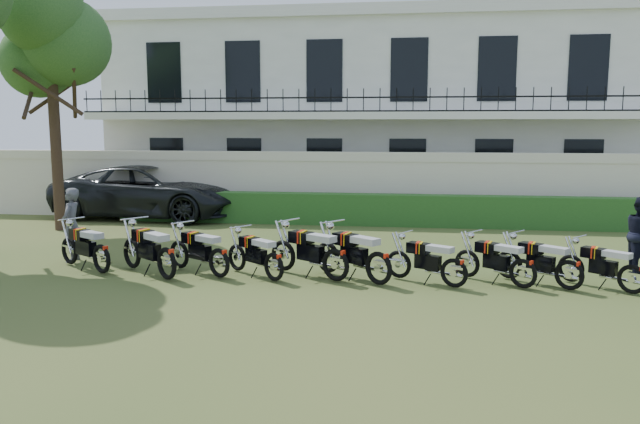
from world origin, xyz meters
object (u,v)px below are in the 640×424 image
(motorcycle_8, at_px, (570,268))
(motorcycle_3, at_px, (274,260))
(motorcycle_2, at_px, (219,256))
(tree_west_near, at_px, (50,32))
(motorcycle_1, at_px, (167,255))
(motorcycle_5, at_px, (379,260))
(motorcycle_9, at_px, (633,272))
(motorcycle_4, at_px, (336,257))
(motorcycle_6, at_px, (454,266))
(inspector, at_px, (71,225))
(suv, at_px, (150,192))
(motorcycle_0, at_px, (101,252))
(motorcycle_7, at_px, (523,266))

(motorcycle_8, bearing_deg, motorcycle_3, 128.61)
(motorcycle_2, bearing_deg, tree_west_near, 83.72)
(motorcycle_1, height_order, motorcycle_5, motorcycle_1)
(motorcycle_1, relative_size, motorcycle_9, 1.26)
(motorcycle_1, height_order, motorcycle_9, motorcycle_1)
(motorcycle_4, bearing_deg, motorcycle_6, -62.66)
(motorcycle_3, xyz_separation_m, motorcycle_5, (2.14, -0.02, 0.07))
(motorcycle_6, height_order, inspector, inspector)
(motorcycle_1, relative_size, motorcycle_5, 1.01)
(motorcycle_4, height_order, motorcycle_5, same)
(motorcycle_6, distance_m, suv, 12.69)
(motorcycle_5, bearing_deg, motorcycle_0, 126.70)
(motorcycle_5, bearing_deg, inspector, 118.12)
(motorcycle_6, xyz_separation_m, motorcycle_7, (1.33, 0.13, 0.00))
(motorcycle_4, xyz_separation_m, motorcycle_8, (4.56, -0.05, -0.06))
(motorcycle_5, height_order, suv, suv)
(motorcycle_0, relative_size, motorcycle_9, 1.25)
(tree_west_near, relative_size, motorcycle_8, 5.14)
(motorcycle_3, distance_m, motorcycle_5, 2.14)
(inspector, bearing_deg, motorcycle_2, 66.32)
(motorcycle_9, bearing_deg, inspector, 125.01)
(motorcycle_7, bearing_deg, motorcycle_4, 127.06)
(motorcycle_6, relative_size, inspector, 0.94)
(motorcycle_2, xyz_separation_m, motorcycle_4, (2.45, 0.03, 0.04))
(motorcycle_2, bearing_deg, motorcycle_5, -60.27)
(motorcycle_0, distance_m, motorcycle_2, 2.62)
(motorcycle_4, xyz_separation_m, inspector, (-6.37, 1.12, 0.34))
(motorcycle_1, bearing_deg, motorcycle_5, -50.33)
(motorcycle_6, xyz_separation_m, motorcycle_8, (2.19, 0.12, 0.01))
(motorcycle_4, bearing_deg, motorcycle_9, -60.31)
(motorcycle_1, bearing_deg, motorcycle_6, -50.84)
(motorcycle_4, height_order, inspector, inspector)
(tree_west_near, bearing_deg, motorcycle_4, -29.92)
(tree_west_near, distance_m, motorcycle_9, 16.58)
(motorcycle_5, bearing_deg, motorcycle_3, 127.66)
(motorcycle_0, height_order, motorcycle_9, motorcycle_0)
(motorcycle_8, bearing_deg, motorcycle_6, 130.61)
(motorcycle_9, bearing_deg, motorcycle_7, 127.19)
(motorcycle_1, bearing_deg, motorcycle_4, -46.84)
(motorcycle_4, height_order, suv, suv)
(motorcycle_1, height_order, motorcycle_6, motorcycle_1)
(motorcycle_3, distance_m, motorcycle_8, 5.81)
(motorcycle_2, xyz_separation_m, suv, (-4.90, 8.02, 0.41))
(motorcycle_7, bearing_deg, motorcycle_6, 133.32)
(motorcycle_0, height_order, motorcycle_7, motorcycle_0)
(motorcycle_5, height_order, motorcycle_8, motorcycle_5)
(motorcycle_2, bearing_deg, suv, 63.61)
(tree_west_near, xyz_separation_m, motorcycle_8, (13.60, -5.26, -5.42))
(motorcycle_8, xyz_separation_m, motorcycle_9, (1.11, -0.12, -0.02))
(suv, bearing_deg, motorcycle_9, -118.30)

